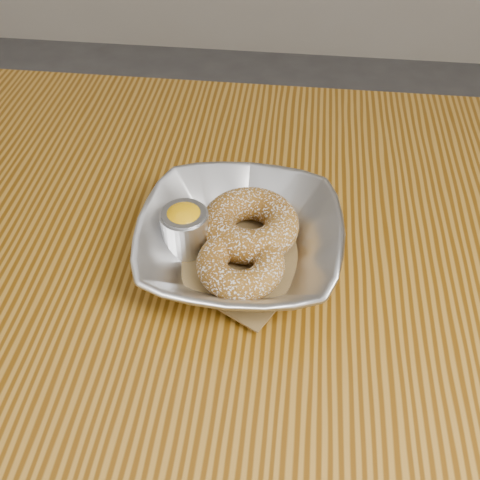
# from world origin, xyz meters

# --- Properties ---
(table) EXTENTS (1.20, 0.80, 0.75)m
(table) POSITION_xyz_m (0.00, 0.00, 0.65)
(table) COLOR brown
(table) RESTS_ON ground_plane
(serving_bowl) EXTENTS (0.21, 0.21, 0.05)m
(serving_bowl) POSITION_xyz_m (-0.01, 0.03, 0.78)
(serving_bowl) COLOR silver
(serving_bowl) RESTS_ON table
(parchment) EXTENTS (0.20, 0.20, 0.00)m
(parchment) POSITION_xyz_m (-0.01, 0.03, 0.76)
(parchment) COLOR brown
(parchment) RESTS_ON table
(donut_back) EXTENTS (0.14, 0.14, 0.04)m
(donut_back) POSITION_xyz_m (0.00, 0.06, 0.78)
(donut_back) COLOR brown
(donut_back) RESTS_ON parchment
(donut_front) EXTENTS (0.12, 0.12, 0.03)m
(donut_front) POSITION_xyz_m (-0.00, 0.00, 0.78)
(donut_front) COLOR brown
(donut_front) RESTS_ON parchment
(ramekin) EXTENTS (0.05, 0.05, 0.05)m
(ramekin) POSITION_xyz_m (-0.06, 0.04, 0.79)
(ramekin) COLOR silver
(ramekin) RESTS_ON table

